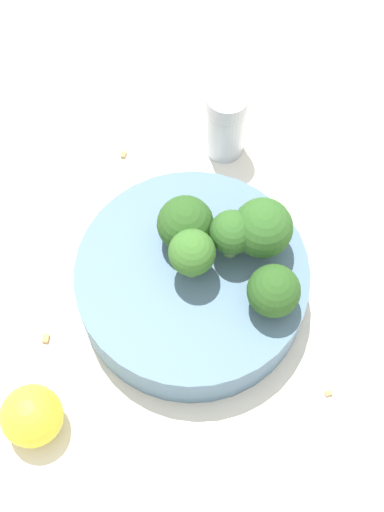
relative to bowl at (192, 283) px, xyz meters
name	(u,v)px	position (x,y,z in m)	size (l,w,h in m)	color
ground_plane	(192,294)	(0.00, 0.00, -0.03)	(3.00, 3.00, 0.00)	silver
bowl	(192,283)	(0.00, 0.00, 0.00)	(0.21, 0.21, 0.05)	slate
broccoli_floret_0	(189,252)	(0.00, 0.00, 0.06)	(0.04, 0.04, 0.06)	#7A9E5B
broccoli_floret_1	(272,295)	(0.00, -0.07, 0.05)	(0.05, 0.05, 0.05)	#8EB770
broccoli_floret_2	(263,228)	(0.05, -0.04, 0.06)	(0.05, 0.05, 0.06)	#7A9E5B
broccoli_floret_3	(185,224)	(0.03, 0.02, 0.05)	(0.05, 0.05, 0.05)	#84AD66
broccoli_floret_4	(232,233)	(0.03, -0.02, 0.06)	(0.04, 0.04, 0.05)	#84AD66
pepper_shaker	(226,123)	(0.17, 0.04, 0.02)	(0.04, 0.04, 0.08)	#B2B7BC
lemon_wedge	(32,416)	(-0.17, 0.07, 0.00)	(0.05, 0.05, 0.05)	yellow
almond_crumb_0	(329,393)	(-0.04, -0.15, -0.02)	(0.01, 0.00, 0.01)	#AD7F4C
almond_crumb_1	(46,338)	(-0.10, 0.10, -0.02)	(0.01, 0.01, 0.01)	#AD7F4C
almond_crumb_2	(123,154)	(0.11, 0.13, -0.02)	(0.01, 0.00, 0.01)	#AD7F4C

